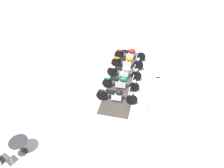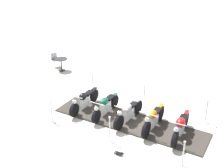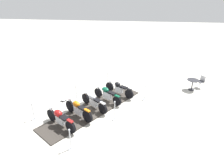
% 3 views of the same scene
% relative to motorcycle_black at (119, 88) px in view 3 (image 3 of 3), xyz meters
% --- Properties ---
extents(ground_plane, '(80.00, 80.00, 0.00)m').
position_rel_motorcycle_black_xyz_m(ground_plane, '(-1.89, 1.24, -0.50)').
color(ground_plane, beige).
extents(display_platform, '(6.48, 5.11, 0.06)m').
position_rel_motorcycle_black_xyz_m(display_platform, '(-1.89, 1.24, -0.47)').
color(display_platform, '#38332D').
rests_on(display_platform, ground_plane).
extents(motorcycle_black, '(1.33, 1.95, 0.91)m').
position_rel_motorcycle_black_xyz_m(motorcycle_black, '(0.00, 0.00, 0.00)').
color(motorcycle_black, black).
rests_on(motorcycle_black, display_platform).
extents(motorcycle_forest, '(1.34, 1.88, 0.89)m').
position_rel_motorcycle_black_xyz_m(motorcycle_forest, '(-0.93, 0.64, 0.02)').
color(motorcycle_forest, black).
rests_on(motorcycle_forest, display_platform).
extents(motorcycle_chrome, '(1.46, 1.80, 0.95)m').
position_rel_motorcycle_black_xyz_m(motorcycle_chrome, '(-1.87, 1.27, 0.01)').
color(motorcycle_chrome, black).
rests_on(motorcycle_chrome, display_platform).
extents(motorcycle_copper, '(1.31, 1.84, 1.00)m').
position_rel_motorcycle_black_xyz_m(motorcycle_copper, '(-2.81, 1.90, 0.03)').
color(motorcycle_copper, black).
rests_on(motorcycle_copper, display_platform).
extents(motorcycle_maroon, '(1.26, 1.93, 0.95)m').
position_rel_motorcycle_black_xyz_m(motorcycle_maroon, '(-3.74, 2.53, 0.03)').
color(motorcycle_maroon, black).
rests_on(motorcycle_maroon, display_platform).
extents(stanchion_right_front, '(0.32, 0.32, 1.01)m').
position_rel_motorcycle_black_xyz_m(stanchion_right_front, '(1.37, 0.97, -0.17)').
color(stanchion_right_front, silver).
rests_on(stanchion_right_front, ground_plane).
extents(stanchion_left_rear, '(0.31, 0.31, 1.07)m').
position_rel_motorcycle_black_xyz_m(stanchion_left_rear, '(-5.15, 1.51, -0.14)').
color(stanchion_left_rear, silver).
rests_on(stanchion_left_rear, ground_plane).
extents(stanchion_right_rear, '(0.32, 0.32, 1.04)m').
position_rel_motorcycle_black_xyz_m(stanchion_right_rear, '(-3.36, 4.16, -0.15)').
color(stanchion_right_rear, silver).
rests_on(stanchion_right_rear, ground_plane).
extents(stanchion_left_mid, '(0.28, 0.28, 1.15)m').
position_rel_motorcycle_black_xyz_m(stanchion_left_mid, '(-2.78, -0.09, -0.07)').
color(stanchion_left_mid, silver).
rests_on(stanchion_left_mid, ground_plane).
extents(stanchion_right_mid, '(0.29, 0.29, 1.13)m').
position_rel_motorcycle_black_xyz_m(stanchion_right_mid, '(-0.99, 2.56, -0.09)').
color(stanchion_right_mid, silver).
rests_on(stanchion_right_mid, ground_plane).
extents(stanchion_left_front, '(0.29, 0.29, 1.02)m').
position_rel_motorcycle_black_xyz_m(stanchion_left_front, '(-0.42, -1.69, -0.14)').
color(stanchion_left_front, silver).
rests_on(stanchion_left_front, ground_plane).
extents(info_placard, '(0.38, 0.37, 0.21)m').
position_rel_motorcycle_black_xyz_m(info_placard, '(-1.26, 3.33, -0.43)').
color(info_placard, '#333338').
rests_on(info_placard, ground_plane).
extents(cafe_table, '(0.78, 0.78, 0.76)m').
position_rel_motorcycle_black_xyz_m(cafe_table, '(1.45, -4.98, 0.08)').
color(cafe_table, '#2D2D33').
rests_on(cafe_table, ground_plane).
extents(cafe_chair_near_table, '(0.55, 0.55, 0.89)m').
position_rel_motorcycle_black_xyz_m(cafe_chair_near_table, '(1.90, -5.67, 0.03)').
color(cafe_chair_near_table, '#B7B7BC').
rests_on(cafe_chair_near_table, ground_plane).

